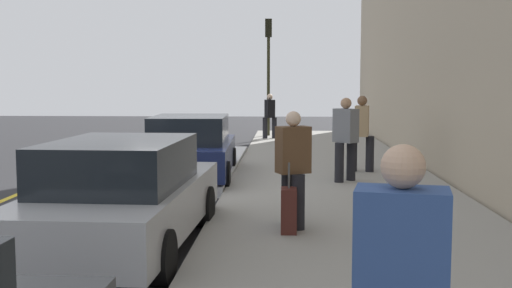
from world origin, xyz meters
The scene contains 12 objects.
ground_plane centered at (0.00, 0.00, 0.00)m, with size 56.00×56.00×0.00m, color #28282B.
sidewalk centered at (0.00, -3.30, 0.07)m, with size 28.00×4.60×0.15m, color gray.
lane_stripe_centre centered at (0.00, 3.20, 0.00)m, with size 28.00×0.14×0.01m, color gold.
snow_bank_curb centered at (2.65, -0.70, 0.11)m, with size 7.79×0.56×0.22m, color white.
parked_car_silver centered at (-5.13, -0.05, 0.76)m, with size 4.69×2.04×1.51m.
parked_car_navy centered at (0.70, -0.07, 0.76)m, with size 4.26×2.01×1.51m.
pedestrian_brown_coat centered at (-4.22, -2.31, 1.05)m, with size 0.53×0.53×1.69m.
pedestrian_black_coat centered at (10.25, -1.61, 1.04)m, with size 0.52×0.53×1.67m.
pedestrian_grey_coat centered at (0.05, -3.48, 1.10)m, with size 0.55×0.55×1.78m.
pedestrian_tan_coat centered at (1.56, -4.00, 1.11)m, with size 0.53×0.58×1.79m.
traffic_light_pole centered at (11.52, -1.53, 3.23)m, with size 0.35×0.26×4.57m.
rolling_suitcase centered at (-4.59, -2.25, 0.47)m, with size 0.34×0.22×0.99m.
Camera 1 is at (-13.22, -2.19, 2.26)m, focal length 43.85 mm.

